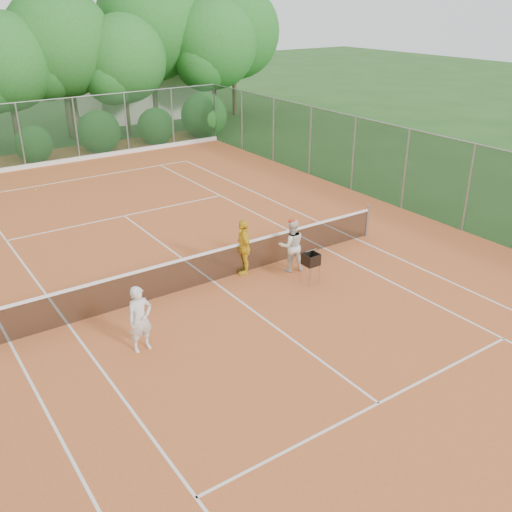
{
  "coord_description": "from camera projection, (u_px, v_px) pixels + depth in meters",
  "views": [
    {
      "loc": [
        -7.11,
        -12.46,
        7.34
      ],
      "look_at": [
        0.63,
        -1.2,
        1.1
      ],
      "focal_mm": 40.0,
      "sensor_mm": 36.0,
      "label": 1
    }
  ],
  "objects": [
    {
      "name": "player_white",
      "position": [
        140.0,
        319.0,
        12.65
      ],
      "size": [
        0.59,
        0.41,
        1.58
      ],
      "primitive_type": "imported",
      "rotation": [
        0.0,
        0.0,
        0.06
      ],
      "color": "silver",
      "rests_on": "clay_court"
    },
    {
      "name": "tennis_net",
      "position": [
        213.0,
        265.0,
        15.83
      ],
      "size": [
        11.97,
        0.1,
        1.1
      ],
      "color": "gray",
      "rests_on": "clay_court"
    },
    {
      "name": "tropical_treeline",
      "position": [
        37.0,
        43.0,
        29.82
      ],
      "size": [
        32.1,
        8.49,
        15.03
      ],
      "color": "brown",
      "rests_on": "ground"
    },
    {
      "name": "player_center_grp",
      "position": [
        291.0,
        245.0,
        16.4
      ],
      "size": [
        0.92,
        0.83,
        1.59
      ],
      "color": "silver",
      "rests_on": "clay_court"
    },
    {
      "name": "clay_court",
      "position": [
        213.0,
        282.0,
        16.04
      ],
      "size": [
        18.0,
        36.0,
        0.02
      ],
      "primitive_type": "cube",
      "color": "#C4612D",
      "rests_on": "ground"
    },
    {
      "name": "court_markings",
      "position": [
        213.0,
        281.0,
        16.04
      ],
      "size": [
        11.03,
        23.83,
        0.01
      ],
      "color": "white",
      "rests_on": "clay_court"
    },
    {
      "name": "stray_ball_b",
      "position": [
        36.0,
        190.0,
        23.52
      ],
      "size": [
        0.07,
        0.07,
        0.07
      ],
      "primitive_type": "sphere",
      "color": "gold",
      "rests_on": "clay_court"
    },
    {
      "name": "player_yellow",
      "position": [
        243.0,
        247.0,
        16.24
      ],
      "size": [
        0.67,
        1.03,
        1.63
      ],
      "primitive_type": "imported",
      "rotation": [
        0.0,
        0.0,
        -1.88
      ],
      "color": "yellow",
      "rests_on": "clay_court"
    },
    {
      "name": "club_building",
      "position": [
        146.0,
        92.0,
        38.05
      ],
      "size": [
        8.0,
        5.0,
        3.0
      ],
      "primitive_type": "cube",
      "color": "beige",
      "rests_on": "ground"
    },
    {
      "name": "ball_hopper",
      "position": [
        311.0,
        260.0,
        15.68
      ],
      "size": [
        0.39,
        0.39,
        0.9
      ],
      "rotation": [
        0.0,
        0.0,
        -0.14
      ],
      "color": "gray",
      "rests_on": "clay_court"
    },
    {
      "name": "stray_ball_c",
      "position": [
        131.0,
        170.0,
        26.24
      ],
      "size": [
        0.07,
        0.07,
        0.07
      ],
      "primitive_type": "sphere",
      "color": "#C6DA32",
      "rests_on": "clay_court"
    },
    {
      "name": "fence_right",
      "position": [
        468.0,
        188.0,
        18.93
      ],
      "size": [
        0.07,
        33.07,
        3.0
      ],
      "color": "#19381E",
      "rests_on": "clay_court"
    },
    {
      "name": "ground",
      "position": [
        213.0,
        282.0,
        16.05
      ],
      "size": [
        120.0,
        120.0,
        0.0
      ],
      "primitive_type": "plane",
      "color": "#234C1B",
      "rests_on": "ground"
    },
    {
      "name": "fence_back",
      "position": [
        49.0,
        133.0,
        26.66
      ],
      "size": [
        18.07,
        0.07,
        3.0
      ],
      "color": "#19381E",
      "rests_on": "clay_court"
    }
  ]
}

